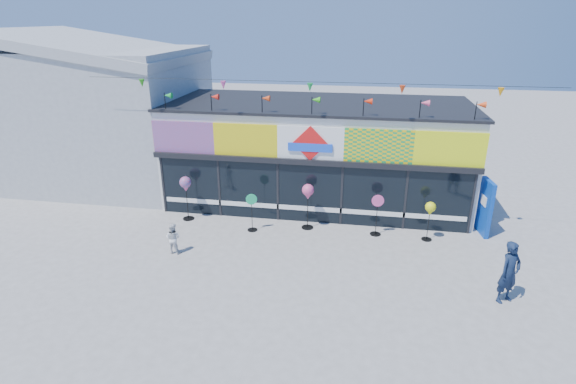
% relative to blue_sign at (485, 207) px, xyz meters
% --- Properties ---
extents(ground, '(80.00, 80.00, 0.00)m').
position_rel_blue_sign_xyz_m(ground, '(-6.28, -3.50, -1.02)').
color(ground, gray).
rests_on(ground, ground).
extents(kite_shop, '(16.00, 5.70, 5.31)m').
position_rel_blue_sign_xyz_m(kite_shop, '(-6.28, 2.44, 1.03)').
color(kite_shop, silver).
rests_on(kite_shop, ground).
extents(neighbour_building, '(8.18, 7.20, 6.87)m').
position_rel_blue_sign_xyz_m(neighbour_building, '(-16.28, 3.50, 2.19)').
color(neighbour_building, '#ADB0B2').
rests_on(neighbour_building, ground).
extents(blue_sign, '(0.28, 1.02, 2.02)m').
position_rel_blue_sign_xyz_m(blue_sign, '(0.00, 0.00, 0.00)').
color(blue_sign, '#0B3DA5').
rests_on(blue_sign, ground).
extents(spinner_0, '(0.44, 0.44, 1.73)m').
position_rel_blue_sign_xyz_m(spinner_0, '(-10.91, -0.64, 0.37)').
color(spinner_0, black).
rests_on(spinner_0, ground).
extents(spinner_1, '(0.39, 0.36, 1.42)m').
position_rel_blue_sign_xyz_m(spinner_1, '(-8.23, -1.19, -0.26)').
color(spinner_1, black).
rests_on(spinner_1, ground).
extents(spinner_2, '(0.44, 0.44, 1.72)m').
position_rel_blue_sign_xyz_m(spinner_2, '(-6.26, -0.64, 0.36)').
color(spinner_2, black).
rests_on(spinner_2, ground).
extents(spinner_3, '(0.43, 0.39, 1.53)m').
position_rel_blue_sign_xyz_m(spinner_3, '(-3.78, -0.77, -0.21)').
color(spinner_3, black).
rests_on(spinner_3, ground).
extents(spinner_4, '(0.36, 0.36, 1.43)m').
position_rel_blue_sign_xyz_m(spinner_4, '(-2.01, -0.88, 0.13)').
color(spinner_4, black).
rests_on(spinner_4, ground).
extents(adult_man, '(0.78, 0.72, 1.79)m').
position_rel_blue_sign_xyz_m(adult_man, '(-0.32, -4.29, -0.12)').
color(adult_man, '#121F39').
rests_on(adult_man, ground).
extents(child, '(0.54, 0.35, 1.05)m').
position_rel_blue_sign_xyz_m(child, '(-10.39, -3.24, -0.49)').
color(child, silver).
rests_on(child, ground).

